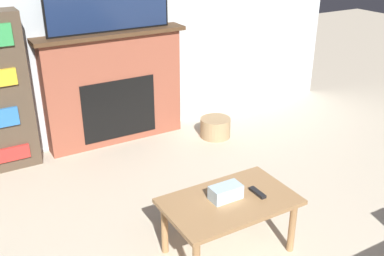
# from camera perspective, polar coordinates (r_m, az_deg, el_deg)

# --- Properties ---
(wall_back) EXTENTS (5.87, 0.06, 2.70)m
(wall_back) POSITION_cam_1_polar(r_m,az_deg,el_deg) (4.73, -11.02, 14.19)
(wall_back) COLOR silver
(wall_back) RESTS_ON ground_plane
(fireplace) EXTENTS (1.55, 0.28, 1.19)m
(fireplace) POSITION_cam_1_polar(r_m,az_deg,el_deg) (4.78, -9.84, 5.05)
(fireplace) COLOR brown
(fireplace) RESTS_ON ground_plane
(coffee_table) EXTENTS (0.91, 0.56, 0.44)m
(coffee_table) POSITION_cam_1_polar(r_m,az_deg,el_deg) (3.15, 4.77, -9.98)
(coffee_table) COLOR #A87A4C
(coffee_table) RESTS_ON ground_plane
(tissue_box) EXTENTS (0.22, 0.12, 0.10)m
(tissue_box) POSITION_cam_1_polar(r_m,az_deg,el_deg) (3.10, 4.31, -8.14)
(tissue_box) COLOR silver
(tissue_box) RESTS_ON coffee_table
(remote_control) EXTENTS (0.04, 0.15, 0.02)m
(remote_control) POSITION_cam_1_polar(r_m,az_deg,el_deg) (3.20, 8.32, -8.12)
(remote_control) COLOR black
(remote_control) RESTS_ON coffee_table
(storage_basket) EXTENTS (0.33, 0.33, 0.21)m
(storage_basket) POSITION_cam_1_polar(r_m,az_deg,el_deg) (4.97, 2.98, 0.07)
(storage_basket) COLOR tan
(storage_basket) RESTS_ON ground_plane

